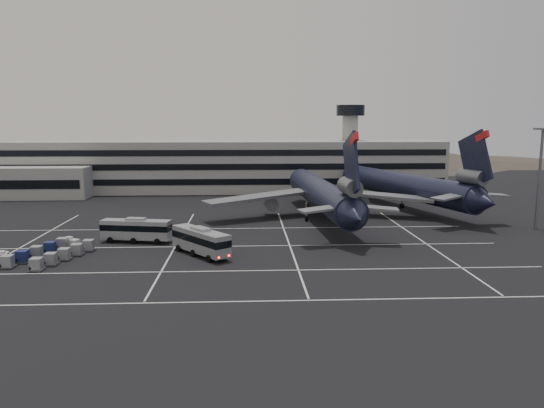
{
  "coord_description": "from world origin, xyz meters",
  "views": [
    {
      "loc": [
        5.18,
        -77.47,
        19.41
      ],
      "look_at": [
        9.72,
        14.73,
        5.0
      ],
      "focal_mm": 35.0,
      "sensor_mm": 36.0,
      "label": 1
    }
  ],
  "objects_px": {
    "tug_a": "(3,255)",
    "uld_cluster": "(50,253)",
    "bus_far": "(136,229)",
    "trijet_main": "(321,194)",
    "bus_near": "(201,240)"
  },
  "relations": [
    {
      "from": "trijet_main",
      "to": "bus_near",
      "type": "bearing_deg",
      "value": -131.66
    },
    {
      "from": "tug_a",
      "to": "uld_cluster",
      "type": "distance_m",
      "value": 6.74
    },
    {
      "from": "bus_far",
      "to": "uld_cluster",
      "type": "relative_size",
      "value": 0.8
    },
    {
      "from": "bus_near",
      "to": "uld_cluster",
      "type": "distance_m",
      "value": 21.31
    },
    {
      "from": "bus_far",
      "to": "tug_a",
      "type": "distance_m",
      "value": 19.54
    },
    {
      "from": "tug_a",
      "to": "bus_far",
      "type": "bearing_deg",
      "value": 20.44
    },
    {
      "from": "uld_cluster",
      "to": "tug_a",
      "type": "bearing_deg",
      "value": 176.96
    },
    {
      "from": "bus_far",
      "to": "trijet_main",
      "type": "bearing_deg",
      "value": -49.96
    },
    {
      "from": "tug_a",
      "to": "trijet_main",
      "type": "bearing_deg",
      "value": 19.69
    },
    {
      "from": "trijet_main",
      "to": "tug_a",
      "type": "height_order",
      "value": "trijet_main"
    },
    {
      "from": "trijet_main",
      "to": "tug_a",
      "type": "bearing_deg",
      "value": -153.8
    },
    {
      "from": "tug_a",
      "to": "uld_cluster",
      "type": "xyz_separation_m",
      "value": [
        6.73,
        -0.36,
        0.29
      ]
    },
    {
      "from": "tug_a",
      "to": "uld_cluster",
      "type": "height_order",
      "value": "uld_cluster"
    },
    {
      "from": "trijet_main",
      "to": "tug_a",
      "type": "relative_size",
      "value": 27.47
    },
    {
      "from": "bus_near",
      "to": "bus_far",
      "type": "bearing_deg",
      "value": 103.41
    }
  ]
}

